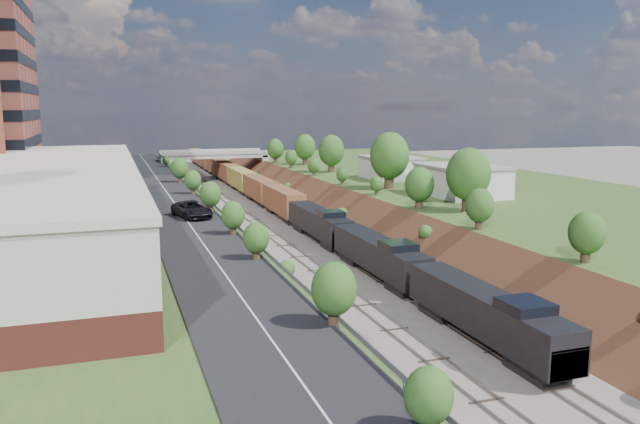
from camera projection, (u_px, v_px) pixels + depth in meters
platform_left at (30, 227)px, 77.61m from camera, size 44.00×180.00×5.00m
platform_right at (486, 202)px, 98.47m from camera, size 44.00×180.00×5.00m
embankment_left at (207, 235)px, 84.98m from camera, size 10.00×180.00×10.00m
embankment_right at (357, 226)px, 91.93m from camera, size 10.00×180.00×10.00m
rail_left_track at (267, 231)px, 87.62m from camera, size 1.58×180.00×0.18m
rail_right_track at (303, 229)px, 89.26m from camera, size 1.58×180.00×0.18m
road at (172, 200)px, 82.72m from camera, size 8.00×180.00×0.10m
guardrail at (203, 195)px, 83.75m from camera, size 0.10×171.00×0.70m
commercial_building at (56, 203)px, 57.65m from camera, size 14.30×62.30×7.00m
overpass at (214, 161)px, 145.56m from camera, size 24.50×8.30×7.40m
white_building_near at (462, 181)px, 87.25m from camera, size 9.00×12.00×4.00m
white_building_far at (391, 169)px, 107.68m from camera, size 8.00×10.00×3.60m
tree_right_large at (468, 175)px, 73.59m from camera, size 5.25×5.25×7.61m
tree_left_crest at (275, 247)px, 46.19m from camera, size 2.45×2.45×3.55m
freight_train at (251, 184)px, 120.36m from camera, size 3.04×171.30×4.55m
suv at (192, 209)px, 69.45m from camera, size 4.39×7.06×1.82m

